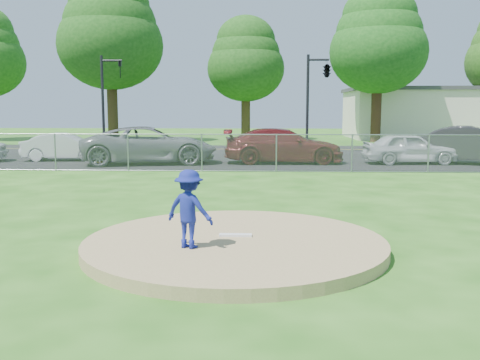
# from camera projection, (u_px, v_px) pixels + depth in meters

# --- Properties ---
(ground) EXTENTS (120.00, 120.00, 0.00)m
(ground) POSITION_uv_depth(u_px,v_px,m) (250.00, 178.00, 19.52)
(ground) COLOR #215913
(ground) RESTS_ON ground
(pitchers_mound) EXTENTS (5.40, 5.40, 0.20)m
(pitchers_mound) POSITION_uv_depth(u_px,v_px,m) (235.00, 244.00, 9.60)
(pitchers_mound) COLOR #9C8455
(pitchers_mound) RESTS_ON ground
(pitching_rubber) EXTENTS (0.60, 0.15, 0.04)m
(pitching_rubber) POSITION_uv_depth(u_px,v_px,m) (236.00, 235.00, 9.78)
(pitching_rubber) COLOR white
(pitching_rubber) RESTS_ON pitchers_mound
(chain_link_fence) EXTENTS (40.00, 0.06, 1.50)m
(chain_link_fence) POSITION_uv_depth(u_px,v_px,m) (251.00, 153.00, 21.40)
(chain_link_fence) COLOR gray
(chain_link_fence) RESTS_ON ground
(parking_lot) EXTENTS (50.00, 8.00, 0.01)m
(parking_lot) POSITION_uv_depth(u_px,v_px,m) (254.00, 161.00, 25.95)
(parking_lot) COLOR black
(parking_lot) RESTS_ON ground
(street) EXTENTS (60.00, 7.00, 0.01)m
(street) POSITION_uv_depth(u_px,v_px,m) (256.00, 149.00, 33.38)
(street) COLOR black
(street) RESTS_ON ground
(commercial_building) EXTENTS (16.40, 9.40, 4.30)m
(commercial_building) POSITION_uv_depth(u_px,v_px,m) (443.00, 113.00, 46.23)
(commercial_building) COLOR beige
(commercial_building) RESTS_ON ground
(tree_left) EXTENTS (7.84, 7.84, 12.53)m
(tree_left) POSITION_uv_depth(u_px,v_px,m) (110.00, 31.00, 39.72)
(tree_left) COLOR #362613
(tree_left) RESTS_ON ground
(tree_center) EXTENTS (6.16, 6.16, 9.84)m
(tree_center) POSITION_uv_depth(u_px,v_px,m) (246.00, 59.00, 42.47)
(tree_center) COLOR #3C2B16
(tree_center) RESTS_ON ground
(tree_right) EXTENTS (7.28, 7.28, 11.63)m
(tree_right) POSITION_uv_depth(u_px,v_px,m) (379.00, 40.00, 39.88)
(tree_right) COLOR #361F13
(tree_right) RESTS_ON ground
(traffic_signal_left) EXTENTS (1.28, 0.20, 5.60)m
(traffic_signal_left) POSITION_uv_depth(u_px,v_px,m) (107.00, 94.00, 31.35)
(traffic_signal_left) COLOR black
(traffic_signal_left) RESTS_ON ground
(traffic_signal_center) EXTENTS (1.42, 2.48, 5.60)m
(traffic_signal_center) POSITION_uv_depth(u_px,v_px,m) (325.00, 72.00, 30.61)
(traffic_signal_center) COLOR black
(traffic_signal_center) RESTS_ON ground
(pitcher) EXTENTS (0.98, 0.79, 1.32)m
(pitcher) POSITION_uv_depth(u_px,v_px,m) (189.00, 209.00, 8.91)
(pitcher) COLOR navy
(pitcher) RESTS_ON pitchers_mound
(traffic_cone) EXTENTS (0.41, 0.41, 0.79)m
(traffic_cone) POSITION_uv_depth(u_px,v_px,m) (99.00, 156.00, 24.08)
(traffic_cone) COLOR #E4410C
(traffic_cone) RESTS_ON parking_lot
(parked_car_white) EXTENTS (4.14, 1.76, 1.33)m
(parked_car_white) POSITION_uv_depth(u_px,v_px,m) (65.00, 147.00, 26.05)
(parked_car_white) COLOR white
(parked_car_white) RESTS_ON parking_lot
(parked_car_gray) EXTENTS (6.58, 3.98, 1.71)m
(parked_car_gray) POSITION_uv_depth(u_px,v_px,m) (149.00, 145.00, 24.57)
(parked_car_gray) COLOR slate
(parked_car_gray) RESTS_ON parking_lot
(parked_car_darkred) EXTENTS (5.61, 2.46, 1.60)m
(parked_car_darkred) POSITION_uv_depth(u_px,v_px,m) (283.00, 146.00, 24.80)
(parked_car_darkred) COLOR maroon
(parked_car_darkred) RESTS_ON parking_lot
(parked_car_pearl) EXTENTS (4.28, 1.92, 1.43)m
(parked_car_pearl) POSITION_uv_depth(u_px,v_px,m) (409.00, 148.00, 24.52)
(parked_car_pearl) COLOR silver
(parked_car_pearl) RESTS_ON parking_lot
(parked_car_charcoal) EXTENTS (5.54, 3.48, 1.72)m
(parked_car_charcoal) POSITION_uv_depth(u_px,v_px,m) (474.00, 145.00, 24.39)
(parked_car_charcoal) COLOR #29282B
(parked_car_charcoal) RESTS_ON parking_lot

